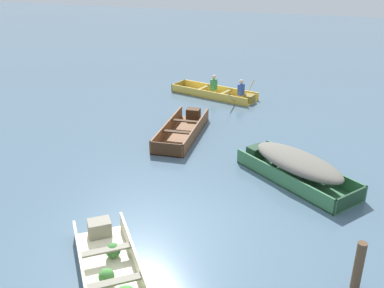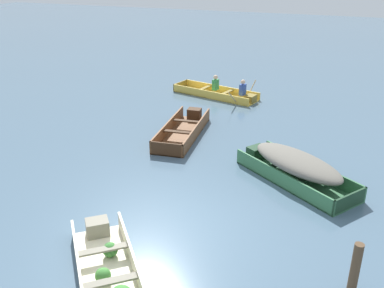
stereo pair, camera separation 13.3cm
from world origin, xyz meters
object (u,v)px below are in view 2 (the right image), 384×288
at_px(rowboat_yellow_with_crew, 220,93).
at_px(mooring_post, 355,267).
at_px(dinghy_cream_foreground, 108,270).
at_px(skiff_wooden_brown_mid_moored, 184,129).
at_px(skiff_green_near_moored, 296,165).

relative_size(rowboat_yellow_with_crew, mooring_post, 4.01).
relative_size(dinghy_cream_foreground, skiff_wooden_brown_mid_moored, 0.86).
distance_m(skiff_wooden_brown_mid_moored, rowboat_yellow_with_crew, 4.33).
xyz_separation_m(skiff_green_near_moored, skiff_wooden_brown_mid_moored, (-3.90, 1.94, -0.29)).
bearing_deg(mooring_post, rowboat_yellow_with_crew, 119.52).
distance_m(dinghy_cream_foreground, skiff_wooden_brown_mid_moored, 7.00).
relative_size(dinghy_cream_foreground, mooring_post, 3.13).
bearing_deg(skiff_green_near_moored, skiff_wooden_brown_mid_moored, 153.56).
height_order(skiff_wooden_brown_mid_moored, mooring_post, mooring_post).
bearing_deg(skiff_green_near_moored, mooring_post, -66.83).
height_order(skiff_green_near_moored, mooring_post, mooring_post).
bearing_deg(dinghy_cream_foreground, skiff_wooden_brown_mid_moored, 101.14).
height_order(dinghy_cream_foreground, rowboat_yellow_with_crew, rowboat_yellow_with_crew).
relative_size(skiff_wooden_brown_mid_moored, mooring_post, 3.65).
relative_size(skiff_green_near_moored, skiff_wooden_brown_mid_moored, 0.99).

